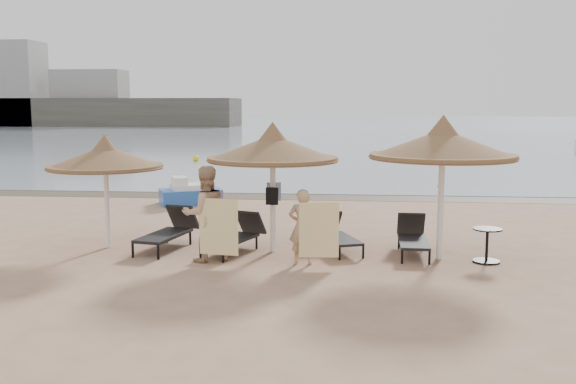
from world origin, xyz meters
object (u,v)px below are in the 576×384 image
at_px(side_table, 487,246).
at_px(person_right, 303,221).
at_px(palapa_left, 105,158).
at_px(person_left, 205,206).
at_px(lounger_near_left, 237,235).
at_px(lounger_near_right, 336,234).
at_px(palapa_right, 443,145).
at_px(lounger_far_left, 170,230).
at_px(palapa_center, 273,149).
at_px(pedal_boat, 190,194).
at_px(lounger_far_right, 413,237).

distance_m(side_table, person_right, 3.89).
distance_m(palapa_left, person_left, 2.87).
relative_size(lounger_near_left, lounger_near_right, 1.06).
xyz_separation_m(palapa_right, lounger_far_left, (-6.02, 0.49, -2.03)).
bearing_deg(palapa_left, lounger_far_left, 4.44).
distance_m(palapa_center, lounger_near_left, 2.09).
bearing_deg(palapa_center, lounger_near_right, 13.74).
height_order(palapa_left, pedal_boat, palapa_left).
height_order(lounger_near_right, lounger_far_right, lounger_far_right).
relative_size(palapa_right, lounger_near_left, 1.56).
distance_m(lounger_far_right, side_table, 1.62).
relative_size(palapa_right, side_table, 4.29).
bearing_deg(lounger_near_left, palapa_right, 17.48).
relative_size(side_table, pedal_boat, 0.32).
relative_size(lounger_far_left, lounger_near_left, 1.08).
relative_size(lounger_near_right, lounger_far_right, 1.00).
bearing_deg(palapa_center, pedal_boat, 118.44).
distance_m(palapa_left, palapa_center, 3.83).
bearing_deg(person_left, lounger_far_right, 166.37).
height_order(palapa_left, lounger_far_right, palapa_left).
bearing_deg(side_table, person_left, -175.66).
relative_size(lounger_far_left, side_table, 2.96).
height_order(palapa_right, person_right, palapa_right).
bearing_deg(palapa_right, lounger_far_left, 175.34).
xyz_separation_m(lounger_near_right, lounger_far_right, (1.69, -0.20, 0.01)).
xyz_separation_m(lounger_near_left, person_left, (-0.49, -0.93, 0.79)).
bearing_deg(pedal_boat, palapa_center, -85.78).
relative_size(palapa_left, side_table, 3.64).
relative_size(palapa_center, side_table, 4.05).
height_order(lounger_near_left, lounger_far_right, lounger_near_left).
relative_size(lounger_near_left, lounger_far_right, 1.06).
bearing_deg(palapa_left, side_table, -4.05).
bearing_deg(person_left, palapa_left, -50.47).
height_order(palapa_center, lounger_far_right, palapa_center).
xyz_separation_m(lounger_far_left, person_right, (3.15, -1.24, 0.50)).
relative_size(palapa_left, pedal_boat, 1.17).
bearing_deg(person_right, pedal_boat, -60.38).
height_order(palapa_center, palapa_right, palapa_right).
bearing_deg(pedal_boat, person_left, -97.60).
bearing_deg(lounger_near_left, lounger_far_left, -166.91).
relative_size(palapa_right, lounger_far_right, 1.66).
bearing_deg(palapa_right, lounger_near_left, 176.51).
height_order(palapa_right, pedal_boat, palapa_right).
bearing_deg(person_right, lounger_far_left, -21.12).
relative_size(lounger_near_left, person_left, 0.85).
height_order(lounger_near_left, side_table, lounger_near_left).
bearing_deg(lounger_near_left, person_right, -12.19).
bearing_deg(lounger_near_right, person_left, -174.80).
height_order(lounger_far_left, pedal_boat, lounger_far_left).
xyz_separation_m(lounger_far_left, side_table, (6.97, -0.70, -0.07)).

